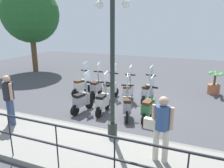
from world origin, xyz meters
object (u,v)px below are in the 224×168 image
scooter_near_2 (103,101)px  scooter_far_0 (148,91)px  scooter_near_0 (148,107)px  scooter_far_1 (128,91)px  tree_large (30,14)px  scooter_far_2 (110,89)px  pedestrian_with_bag (161,124)px  pedestrian_distant (9,96)px  scooter_near_3 (82,100)px  potted_palm (214,85)px  scooter_far_4 (81,85)px  scooter_near_1 (127,105)px  scooter_far_3 (96,87)px  lamp_post_near (112,75)px

scooter_near_2 → scooter_far_0: bearing=-36.3°
scooter_near_0 → scooter_far_1: (1.50, 1.21, 0.00)m
tree_large → scooter_far_2: size_ratio=3.71×
tree_large → scooter_near_2: tree_large is taller
pedestrian_with_bag → pedestrian_distant: same height
scooter_near_3 → scooter_far_0: 2.83m
potted_palm → scooter_far_0: size_ratio=0.69×
scooter_near_0 → scooter_far_0: (1.75, 0.43, 0.00)m
scooter_far_4 → scooter_near_1: bearing=-106.0°
scooter_far_3 → scooter_near_0: bearing=-122.1°
scooter_far_3 → potted_palm: bearing=-65.7°
scooter_far_2 → scooter_far_0: bearing=-70.8°
potted_palm → scooter_far_1: bearing=126.8°
pedestrian_with_bag → scooter_near_2: bearing=51.4°
scooter_far_1 → scooter_far_4: 2.30m
potted_palm → scooter_near_2: 5.68m
potted_palm → scooter_near_0: 4.64m
pedestrian_distant → scooter_far_3: 3.98m
scooter_near_1 → scooter_near_2: size_ratio=1.00×
scooter_near_1 → scooter_near_3: (-0.15, 1.73, 0.00)m
tree_large → scooter_near_2: bearing=-124.0°
scooter_near_2 → scooter_far_1: 1.62m
scooter_far_1 → scooter_far_4: size_ratio=1.00×
pedestrian_distant → scooter_far_4: pedestrian_distant is taller
scooter_near_2 → scooter_far_1: (1.54, -0.48, 0.00)m
lamp_post_near → scooter_far_0: (3.46, -0.21, -1.46)m
scooter_far_3 → scooter_far_4: size_ratio=1.00×
pedestrian_with_bag → scooter_near_3: size_ratio=1.03×
tree_large → scooter_far_1: size_ratio=3.71×
scooter_near_2 → scooter_near_1: bearing=-92.7°
scooter_near_1 → scooter_far_1: (1.57, 0.47, 0.00)m
potted_palm → scooter_near_3: 6.36m
pedestrian_distant → potted_palm: size_ratio=1.50×
pedestrian_distant → scooter_near_3: pedestrian_distant is taller
potted_palm → scooter_near_1: size_ratio=0.69×
pedestrian_with_bag → scooter_far_4: bearing=52.4°
scooter_near_2 → scooter_far_2: bearing=11.4°
scooter_far_0 → pedestrian_with_bag: bearing=-154.1°
pedestrian_with_bag → scooter_far_0: size_ratio=1.03×
scooter_far_2 → lamp_post_near: bearing=-145.0°
scooter_far_0 → lamp_post_near: bearing=-174.2°
pedestrian_with_bag → scooter_near_2: (2.35, 2.50, -0.60)m
pedestrian_with_bag → pedestrian_distant: size_ratio=1.00×
lamp_post_near → scooter_far_1: bearing=10.1°
scooter_far_2 → scooter_far_3: 0.70m
scooter_near_3 → scooter_far_1: same height
scooter_near_1 → scooter_far_3: 2.58m
scooter_near_3 → scooter_far_4: bearing=42.6°
pedestrian_distant → scooter_near_3: bearing=163.3°
scooter_near_3 → scooter_near_0: bearing=-73.0°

